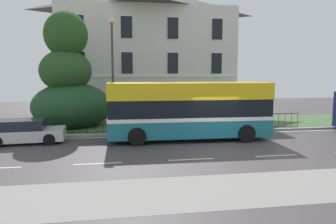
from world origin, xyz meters
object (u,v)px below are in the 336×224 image
object	(u,v)px
parked_hatchback_01	(25,132)
georgian_townhouse	(145,49)
single_decker_bus	(189,110)
street_lamp_post	(113,66)
evergreen_tree	(69,86)

from	to	relation	value
parked_hatchback_01	georgian_townhouse	bearing A→B (deg)	56.37
single_decker_bus	street_lamp_post	bearing A→B (deg)	146.05
evergreen_tree	single_decker_bus	bearing A→B (deg)	-36.26
georgian_townhouse	street_lamp_post	bearing A→B (deg)	-105.37
single_decker_bus	parked_hatchback_01	bearing A→B (deg)	177.89
parked_hatchback_01	street_lamp_post	distance (m)	6.37
georgian_townhouse	evergreen_tree	bearing A→B (deg)	-124.72
evergreen_tree	street_lamp_post	size ratio (longest dim) A/B	1.14
street_lamp_post	georgian_townhouse	bearing A→B (deg)	74.63
single_decker_bus	parked_hatchback_01	xyz separation A→B (m)	(-8.91, 0.52, -1.07)
georgian_townhouse	street_lamp_post	distance (m)	11.51
georgian_townhouse	single_decker_bus	xyz separation A→B (m)	(1.20, -13.91, -4.37)
georgian_townhouse	evergreen_tree	xyz separation A→B (m)	(-5.98, -8.64, -3.23)
georgian_townhouse	street_lamp_post	xyz separation A→B (m)	(-3.01, -10.94, -1.92)
single_decker_bus	street_lamp_post	distance (m)	5.70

